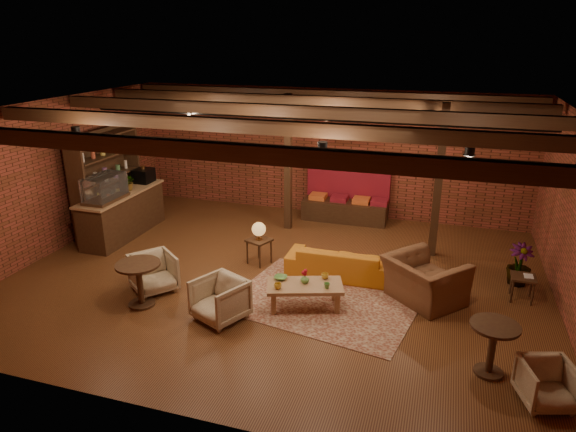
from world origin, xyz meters
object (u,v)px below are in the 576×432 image
(armchair_far, at_px, (548,382))
(round_table_left, at_px, (139,277))
(sofa, at_px, (340,262))
(side_table_book, at_px, (523,278))
(armchair_right, at_px, (425,273))
(plant_tall, at_px, (526,225))
(side_table_lamp, at_px, (259,232))
(armchair_a, at_px, (153,271))
(coffee_table, at_px, (304,287))
(armchair_b, at_px, (220,298))
(round_table_right, at_px, (493,341))

(armchair_far, bearing_deg, round_table_left, 157.03)
(sofa, xyz_separation_m, side_table_book, (3.25, 0.03, 0.12))
(armchair_right, distance_m, plant_tall, 2.14)
(armchair_right, xyz_separation_m, plant_tall, (1.65, 1.20, 0.66))
(side_table_lamp, bearing_deg, armchair_a, -130.48)
(coffee_table, bearing_deg, side_table_lamp, 133.15)
(side_table_lamp, distance_m, armchair_right, 3.36)
(coffee_table, height_order, side_table_book, coffee_table)
(coffee_table, bearing_deg, armchair_a, -175.39)
(side_table_lamp, xyz_separation_m, plant_tall, (4.95, 0.58, 0.52))
(side_table_lamp, height_order, armchair_b, side_table_lamp)
(armchair_right, height_order, plant_tall, plant_tall)
(armchair_far, bearing_deg, sofa, 122.26)
(side_table_book, xyz_separation_m, armchair_far, (0.00, -2.84, -0.10))
(sofa, xyz_separation_m, round_table_left, (-3.05, -2.14, 0.24))
(side_table_lamp, relative_size, plant_tall, 0.37)
(armchair_right, relative_size, round_table_right, 1.59)
(side_table_lamp, xyz_separation_m, armchair_a, (-1.43, -1.67, -0.30))
(armchair_a, height_order, armchair_far, armchair_a)
(armchair_right, bearing_deg, round_table_left, 60.35)
(side_table_lamp, xyz_separation_m, round_table_right, (4.30, -2.45, -0.16))
(side_table_lamp, xyz_separation_m, round_table_left, (-1.35, -2.22, -0.14))
(sofa, relative_size, armchair_right, 1.67)
(armchair_right, xyz_separation_m, armchair_far, (1.65, -2.27, -0.22))
(round_table_left, height_order, round_table_right, round_table_left)
(sofa, relative_size, side_table_lamp, 2.30)
(sofa, xyz_separation_m, plant_tall, (3.25, 0.67, 0.90))
(side_table_lamp, bearing_deg, round_table_left, -121.33)
(sofa, height_order, armchair_a, armchair_a)
(armchair_right, bearing_deg, sofa, 22.87)
(armchair_a, xyz_separation_m, armchair_b, (1.58, -0.56, 0.01))
(armchair_right, bearing_deg, coffee_table, 64.49)
(sofa, bearing_deg, armchair_b, 53.53)
(armchair_a, distance_m, armchair_far, 6.50)
(plant_tall, bearing_deg, armchair_a, -160.51)
(side_table_book, distance_m, plant_tall, 1.00)
(side_table_book, bearing_deg, round_table_left, -160.98)
(sofa, relative_size, coffee_table, 1.45)
(plant_tall, bearing_deg, sofa, -168.41)
(side_table_lamp, xyz_separation_m, side_table_book, (4.95, -0.05, -0.26))
(coffee_table, distance_m, armchair_far, 3.87)
(round_table_right, relative_size, plant_tall, 0.32)
(armchair_right, relative_size, plant_tall, 0.51)
(side_table_lamp, height_order, armchair_far, side_table_lamp)
(sofa, bearing_deg, armchair_far, 138.57)
(round_table_right, distance_m, plant_tall, 3.17)
(coffee_table, height_order, plant_tall, plant_tall)
(coffee_table, distance_m, side_table_lamp, 2.01)
(armchair_a, bearing_deg, round_table_left, -133.19)
(side_table_book, bearing_deg, armchair_right, -161.00)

